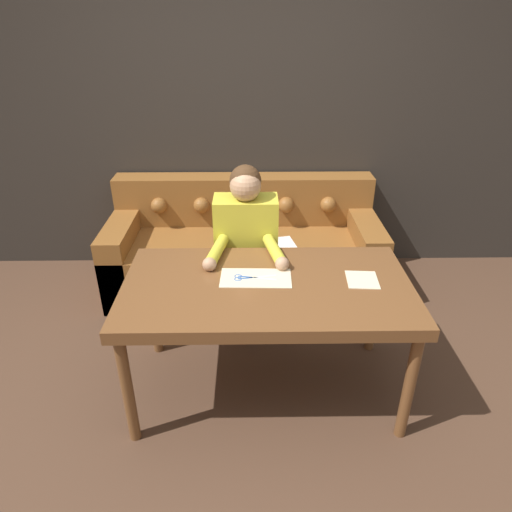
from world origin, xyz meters
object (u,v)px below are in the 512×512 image
at_px(person, 246,255).
at_px(couch, 244,250).
at_px(dining_table, 267,295).
at_px(scissors, 248,278).

bearing_deg(person, couch, 91.92).
relative_size(couch, person, 1.74).
relative_size(dining_table, person, 1.28).
distance_m(dining_table, scissors, 0.14).
relative_size(dining_table, couch, 0.73).
relative_size(couch, scissors, 9.16).
distance_m(couch, scissors, 1.26).
xyz_separation_m(dining_table, person, (-0.12, 0.57, -0.06)).
bearing_deg(couch, dining_table, -83.61).
bearing_deg(couch, scissors, -88.37).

